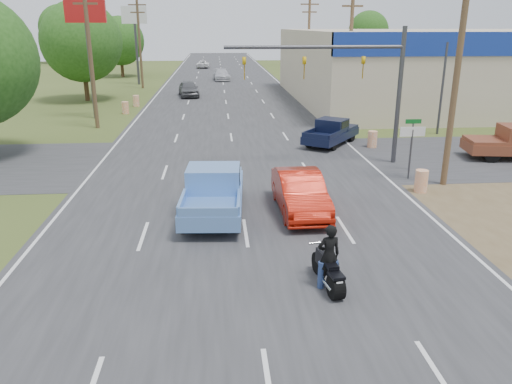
{
  "coord_description": "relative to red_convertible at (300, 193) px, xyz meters",
  "views": [
    {
      "loc": [
        -0.92,
        -8.33,
        7.02
      ],
      "look_at": [
        0.43,
        8.7,
        1.3
      ],
      "focal_mm": 35.0,
      "sensor_mm": 36.0,
      "label": 1
    }
  ],
  "objects": [
    {
      "name": "pole_sign_left_near",
      "position": [
        -12.76,
        22.04,
        6.38
      ],
      "size": [
        3.0,
        0.35,
        9.2
      ],
      "color": "#3F3F44",
      "rests_on": "ground"
    },
    {
      "name": "tree_5",
      "position": [
        27.74,
        85.04,
        5.09
      ],
      "size": [
        7.98,
        7.98,
        9.88
      ],
      "color": "#422D19",
      "rests_on": "ground"
    },
    {
      "name": "signal_mast",
      "position": [
        3.57,
        7.04,
        4.01
      ],
      "size": [
        9.12,
        0.4,
        7.0
      ],
      "color": "#3F3F44",
      "rests_on": "ground"
    },
    {
      "name": "tree_2",
      "position": [
        -16.46,
        56.04,
        4.16
      ],
      "size": [
        6.72,
        6.72,
        8.32
      ],
      "color": "#422D19",
      "rests_on": "ground"
    },
    {
      "name": "distant_car_silver",
      "position": [
        -2.39,
        50.11,
        -0.06
      ],
      "size": [
        2.38,
        5.16,
        1.46
      ],
      "primitive_type": "imported",
      "rotation": [
        0.0,
        0.0,
        0.07
      ],
      "color": "silver",
      "rests_on": "ground"
    },
    {
      "name": "navy_pickup",
      "position": [
        3.91,
        11.64,
        0.0
      ],
      "size": [
        4.29,
        4.93,
        1.58
      ],
      "rotation": [
        0.0,
        0.0,
        -0.63
      ],
      "color": "black",
      "rests_on": "ground"
    },
    {
      "name": "utility_pole_6",
      "position": [
        -11.76,
        42.04,
        4.52
      ],
      "size": [
        2.0,
        0.28,
        10.0
      ],
      "color": "#4C3823",
      "rests_on": "ground"
    },
    {
      "name": "blue_pickup",
      "position": [
        -3.36,
        0.19,
        0.16
      ],
      "size": [
        2.55,
        5.8,
        1.88
      ],
      "rotation": [
        0.0,
        0.0,
        -0.07
      ],
      "color": "black",
      "rests_on": "ground"
    },
    {
      "name": "utility_pole_5",
      "position": [
        -11.76,
        18.04,
        4.52
      ],
      "size": [
        2.0,
        0.28,
        10.0
      ],
      "color": "#4C3823",
      "rests_on": "ground"
    },
    {
      "name": "utility_pole_3",
      "position": [
        7.24,
        39.04,
        4.52
      ],
      "size": [
        2.0,
        0.28,
        10.0
      ],
      "color": "#4C3823",
      "rests_on": "ground"
    },
    {
      "name": "main_road",
      "position": [
        -2.26,
        30.04,
        -0.78
      ],
      "size": [
        15.0,
        180.0,
        0.02
      ],
      "primitive_type": "cube",
      "color": "#2D2D30",
      "rests_on": "ground"
    },
    {
      "name": "tree_6",
      "position": [
        -32.26,
        85.04,
        5.71
      ],
      "size": [
        8.82,
        8.82,
        10.92
      ],
      "color": "#422D19",
      "rests_on": "ground"
    },
    {
      "name": "utility_pole_1",
      "position": [
        7.24,
        3.04,
        4.52
      ],
      "size": [
        2.0,
        0.28,
        10.0
      ],
      "color": "#4C3823",
      "rests_on": "ground"
    },
    {
      "name": "dirt_verge",
      "position": [
        8.74,
        0.04,
        -0.79
      ],
      "size": [
        8.0,
        18.0,
        0.01
      ],
      "primitive_type": "cube",
      "color": "brown",
      "rests_on": "ground"
    },
    {
      "name": "distant_car_grey",
      "position": [
        -6.01,
        34.26,
        0.01
      ],
      "size": [
        2.51,
        4.91,
        1.6
      ],
      "primitive_type": "imported",
      "rotation": [
        0.0,
        0.0,
        0.14
      ],
      "color": "#505054",
      "rests_on": "ground"
    },
    {
      "name": "street_name_sign",
      "position": [
        6.54,
        5.54,
        0.82
      ],
      "size": [
        0.8,
        0.08,
        2.61
      ],
      "color": "#3F3F44",
      "rests_on": "ground"
    },
    {
      "name": "barrel_3",
      "position": [
        -10.46,
        28.04,
        -0.29
      ],
      "size": [
        0.56,
        0.56,
        1.0
      ],
      "primitive_type": "cylinder",
      "color": "orange",
      "rests_on": "ground"
    },
    {
      "name": "lane_sign",
      "position": [
        5.94,
        4.04,
        1.11
      ],
      "size": [
        1.2,
        0.08,
        2.52
      ],
      "color": "#3F3F44",
      "rests_on": "ground"
    },
    {
      "name": "utility_pole_2",
      "position": [
        7.24,
        21.04,
        4.52
      ],
      "size": [
        2.0,
        0.28,
        10.0
      ],
      "color": "#4C3823",
      "rests_on": "ground"
    },
    {
      "name": "distant_car_white",
      "position": [
        -5.3,
        70.71,
        -0.18
      ],
      "size": [
        2.22,
        4.51,
        1.23
      ],
      "primitive_type": "imported",
      "rotation": [
        0.0,
        0.0,
        3.1
      ],
      "color": "white",
      "rests_on": "ground"
    },
    {
      "name": "rider",
      "position": [
        -0.19,
        -6.01,
        0.11
      ],
      "size": [
        0.71,
        0.53,
        1.8
      ],
      "primitive_type": "imported",
      "rotation": [
        0.0,
        0.0,
        3.29
      ],
      "color": "black",
      "rests_on": "ground"
    },
    {
      "name": "motorcycle",
      "position": [
        -0.18,
        -6.06,
        -0.31
      ],
      "size": [
        0.74,
        2.16,
        1.09
      ],
      "rotation": [
        0.0,
        0.0,
        0.15
      ],
      "color": "black",
      "rests_on": "ground"
    },
    {
      "name": "pole_sign_left_far",
      "position": [
        -12.76,
        46.04,
        6.38
      ],
      "size": [
        3.0,
        0.35,
        9.2
      ],
      "color": "#3F3F44",
      "rests_on": "ground"
    },
    {
      "name": "barrel_1",
      "position": [
        6.14,
        10.54,
        -0.29
      ],
      "size": [
        0.56,
        0.56,
        1.0
      ],
      "primitive_type": "cylinder",
      "color": "orange",
      "rests_on": "ground"
    },
    {
      "name": "barrel_2",
      "position": [
        -10.76,
        24.04,
        -0.29
      ],
      "size": [
        0.56,
        0.56,
        1.0
      ],
      "primitive_type": "cylinder",
      "color": "orange",
      "rests_on": "ground"
    },
    {
      "name": "barrel_0",
      "position": [
        5.74,
        2.04,
        -0.29
      ],
      "size": [
        0.56,
        0.56,
        1.0
      ],
      "primitive_type": "cylinder",
      "color": "orange",
      "rests_on": "ground"
    },
    {
      "name": "red_convertible",
      "position": [
        0.0,
        0.0,
        0.0
      ],
      "size": [
        1.8,
        4.86,
        1.59
      ],
      "primitive_type": "imported",
      "rotation": [
        0.0,
        0.0,
        0.03
      ],
      "color": "#A71607",
      "rests_on": "ground"
    },
    {
      "name": "tree_1",
      "position": [
        -15.76,
        32.04,
        4.78
      ],
      "size": [
        7.56,
        7.56,
        9.36
      ],
      "color": "#422D19",
      "rests_on": "ground"
    },
    {
      "name": "cross_road",
      "position": [
        -2.26,
        8.04,
        -0.78
      ],
      "size": [
        120.0,
        10.0,
        0.02
      ],
      "primitive_type": "cube",
      "color": "#2D2D30",
      "rests_on": "ground"
    }
  ]
}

